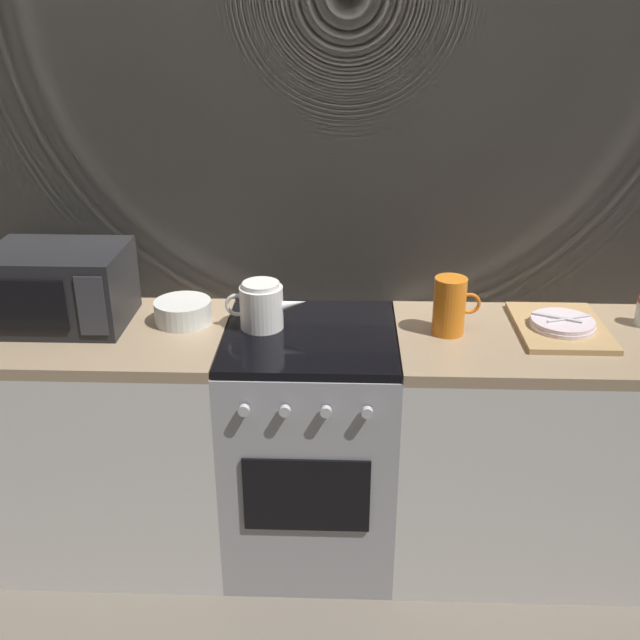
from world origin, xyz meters
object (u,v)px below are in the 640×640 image
object	(u,v)px
stove_unit	(311,444)
microwave	(60,287)
mixing_bowl	(183,312)
kettle	(262,306)
pitcher	(450,306)
dish_pile	(561,326)

from	to	relation	value
stove_unit	microwave	xyz separation A→B (m)	(-0.87, 0.06, 0.59)
stove_unit	mixing_bowl	bearing A→B (deg)	169.99
kettle	pitcher	xyz separation A→B (m)	(0.64, -0.02, 0.02)
stove_unit	pitcher	size ratio (longest dim) A/B	4.50
stove_unit	microwave	bearing A→B (deg)	175.81
microwave	pitcher	bearing A→B (deg)	-1.81
stove_unit	mixing_bowl	size ratio (longest dim) A/B	4.50
mixing_bowl	microwave	bearing A→B (deg)	-177.83
kettle	pitcher	distance (m)	0.64
stove_unit	pitcher	bearing A→B (deg)	2.60
kettle	stove_unit	bearing A→B (deg)	-15.26
microwave	kettle	world-z (taller)	microwave
mixing_bowl	dish_pile	xyz separation A→B (m)	(1.32, -0.03, -0.02)
pitcher	dish_pile	bearing A→B (deg)	4.58
stove_unit	dish_pile	xyz separation A→B (m)	(0.86, 0.05, 0.47)
dish_pile	kettle	bearing A→B (deg)	-179.62
microwave	pitcher	distance (m)	1.35
dish_pile	microwave	bearing A→B (deg)	179.63
kettle	pitcher	world-z (taller)	pitcher
kettle	pitcher	size ratio (longest dim) A/B	1.42
mixing_bowl	dish_pile	world-z (taller)	mixing_bowl
mixing_bowl	pitcher	world-z (taller)	pitcher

